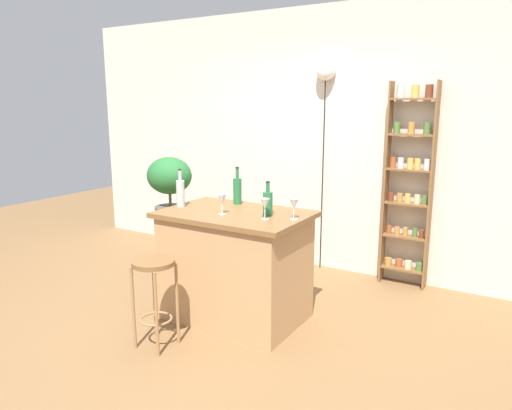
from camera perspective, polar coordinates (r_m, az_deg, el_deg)
name	(u,v)px	position (r m, az deg, el deg)	size (l,w,h in m)	color
ground	(216,330)	(4.01, -4.83, -14.72)	(12.00, 12.00, 0.00)	brown
back_wall	(318,141)	(5.29, 7.42, 7.61)	(6.40, 0.10, 2.80)	beige
kitchen_counter	(236,265)	(4.05, -2.45, -7.20)	(1.20, 0.81, 0.93)	tan
bar_stool	(154,283)	(3.65, -12.04, -9.16)	(0.32, 0.32, 0.68)	#997047
spice_shelf	(408,183)	(4.87, 17.77, 2.54)	(0.45, 0.15, 2.01)	brown
plant_stool	(172,249)	(5.35, -10.00, -5.20)	(0.28, 0.28, 0.46)	#2D2823
potted_plant	(170,186)	(5.19, -10.28, 2.24)	(0.50, 0.45, 0.78)	#514C47
bottle_soda_blue	(237,190)	(4.22, -2.24, 1.81)	(0.07, 0.07, 0.33)	#236638
bottle_wine_red	(180,193)	(4.15, -9.02, 1.48)	(0.07, 0.07, 0.33)	#B2B2B7
bottle_olive_oil	(268,203)	(3.78, 1.41, 0.28)	(0.08, 0.08, 0.28)	#236638
wine_glass_left	(265,205)	(3.65, 1.08, 0.06)	(0.07, 0.07, 0.16)	silver
wine_glass_center	(222,200)	(3.82, -4.09, 0.59)	(0.07, 0.07, 0.16)	silver
wine_glass_right	(294,205)	(3.65, 4.56, 0.05)	(0.07, 0.07, 0.16)	silver
pendant_globe_light	(326,74)	(5.14, 8.32, 15.23)	(0.21, 0.21, 2.24)	black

